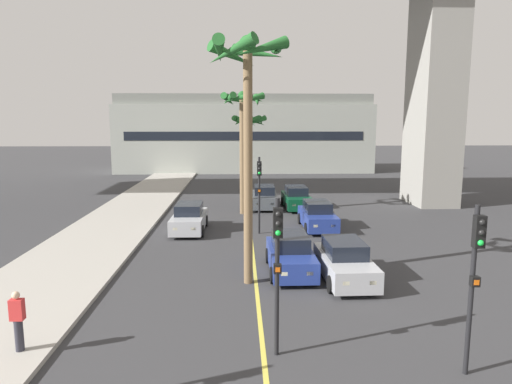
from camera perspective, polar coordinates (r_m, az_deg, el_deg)
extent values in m
cube|color=#ADA89E|center=(20.92, -22.96, -8.63)|extent=(4.80, 80.00, 0.15)
cube|color=#DBCC4C|center=(27.32, -0.77, -4.05)|extent=(0.14, 56.00, 0.01)
cube|color=gray|center=(36.04, 21.42, 11.90)|extent=(2.80, 4.40, 16.78)
cube|color=#ADB2A8|center=(56.61, -1.49, 6.73)|extent=(30.42, 8.00, 7.99)
cube|color=gray|center=(56.62, -1.51, 11.38)|extent=(29.81, 7.20, 1.20)
cube|color=black|center=(52.58, -1.45, 7.00)|extent=(27.38, 0.04, 1.00)
cube|color=navy|center=(18.82, 4.32, -8.26)|extent=(1.73, 4.11, 0.80)
cube|color=black|center=(18.77, 4.29, -6.14)|extent=(1.41, 2.06, 0.60)
cube|color=#F2EDCC|center=(16.97, 6.73, -10.04)|extent=(0.24, 0.08, 0.14)
cube|color=#F2EDCC|center=(16.85, 3.54, -10.14)|extent=(0.24, 0.08, 0.14)
cylinder|color=black|center=(17.82, 7.42, -10.18)|extent=(0.23, 0.64, 0.64)
cylinder|color=black|center=(17.62, 2.16, -10.34)|extent=(0.23, 0.64, 0.64)
cylinder|color=black|center=(20.20, 6.17, -7.84)|extent=(0.23, 0.64, 0.64)
cylinder|color=black|center=(20.03, 1.56, -7.95)|extent=(0.23, 0.64, 0.64)
cube|color=#4C5156|center=(32.42, 1.06, -0.95)|extent=(1.82, 4.15, 0.80)
cube|color=black|center=(32.46, 1.06, 0.28)|extent=(1.45, 2.09, 0.60)
cube|color=#F2EDCC|center=(30.45, 2.04, -1.50)|extent=(0.24, 0.09, 0.14)
cube|color=#F2EDCC|center=(30.43, 0.28, -1.51)|extent=(0.24, 0.09, 0.14)
cylinder|color=black|center=(31.25, 2.60, -1.82)|extent=(0.24, 0.65, 0.64)
cylinder|color=black|center=(31.21, -0.36, -1.82)|extent=(0.24, 0.65, 0.64)
cylinder|color=black|center=(33.75, 2.37, -1.01)|extent=(0.24, 0.65, 0.64)
cylinder|color=black|center=(33.71, -0.37, -1.02)|extent=(0.24, 0.65, 0.64)
cube|color=#0C4728|center=(32.19, 5.07, -1.06)|extent=(1.81, 4.14, 0.80)
cube|color=black|center=(32.23, 5.05, 0.18)|extent=(1.45, 2.09, 0.60)
cube|color=#F2EDCC|center=(30.31, 6.52, -1.60)|extent=(0.24, 0.09, 0.14)
cube|color=#F2EDCC|center=(30.16, 4.77, -1.63)|extent=(0.24, 0.09, 0.14)
cylinder|color=black|center=(31.14, 6.89, -1.91)|extent=(0.24, 0.65, 0.64)
cylinder|color=black|center=(30.89, 3.94, -1.95)|extent=(0.24, 0.65, 0.64)
cylinder|color=black|center=(33.60, 6.10, -1.10)|extent=(0.24, 0.65, 0.64)
cylinder|color=black|center=(33.37, 3.37, -1.14)|extent=(0.24, 0.65, 0.64)
cube|color=#B7BABF|center=(18.16, 11.02, -9.03)|extent=(1.78, 4.13, 0.80)
cube|color=black|center=(18.11, 10.96, -6.84)|extent=(1.43, 2.08, 0.60)
cube|color=#F2EDCC|center=(16.45, 14.37, -10.90)|extent=(0.24, 0.08, 0.14)
cube|color=#F2EDCC|center=(16.20, 11.15, -11.09)|extent=(0.24, 0.08, 0.14)
cylinder|color=black|center=(17.31, 14.68, -10.98)|extent=(0.23, 0.64, 0.64)
cylinder|color=black|center=(16.90, 9.35, -11.30)|extent=(0.23, 0.64, 0.64)
cylinder|color=black|center=(19.62, 12.39, -8.52)|extent=(0.23, 0.64, 0.64)
cylinder|color=black|center=(19.25, 7.70, -8.72)|extent=(0.23, 0.64, 0.64)
cube|color=#B7BABF|center=(25.76, -8.35, -3.63)|extent=(1.76, 4.12, 0.80)
cube|color=black|center=(25.77, -8.35, -2.08)|extent=(1.42, 2.07, 0.60)
cube|color=#F2EDCC|center=(23.75, -7.82, -4.56)|extent=(0.24, 0.08, 0.14)
cube|color=#F2EDCC|center=(23.87, -10.06, -4.55)|extent=(0.24, 0.08, 0.14)
cylinder|color=black|center=(24.50, -6.82, -4.87)|extent=(0.23, 0.64, 0.64)
cylinder|color=black|center=(24.70, -10.56, -4.84)|extent=(0.23, 0.64, 0.64)
cylinder|color=black|center=(26.96, -6.31, -3.59)|extent=(0.23, 0.64, 0.64)
cylinder|color=black|center=(27.15, -9.71, -3.57)|extent=(0.23, 0.64, 0.64)
cube|color=navy|center=(26.37, 7.68, -3.32)|extent=(1.75, 4.12, 0.80)
cube|color=black|center=(26.38, 7.65, -1.81)|extent=(1.42, 2.07, 0.60)
cube|color=#F2EDCC|center=(24.53, 9.60, -4.17)|extent=(0.24, 0.08, 0.14)
cube|color=#F2EDCC|center=(24.35, 7.45, -4.22)|extent=(0.24, 0.08, 0.14)
cylinder|color=black|center=(25.37, 9.98, -4.46)|extent=(0.23, 0.64, 0.64)
cylinder|color=black|center=(25.07, 6.37, -4.54)|extent=(0.23, 0.64, 0.64)
cylinder|color=black|center=(27.80, 8.83, -3.26)|extent=(0.23, 0.64, 0.64)
cylinder|color=black|center=(27.52, 5.53, -3.32)|extent=(0.23, 0.64, 0.64)
cylinder|color=black|center=(11.98, 2.64, -10.71)|extent=(0.12, 0.12, 4.20)
cube|color=black|center=(11.43, 2.75, -3.85)|extent=(0.24, 0.20, 0.76)
sphere|color=black|center=(11.28, 2.80, -2.77)|extent=(0.14, 0.14, 0.14)
sphere|color=black|center=(11.33, 2.79, -3.96)|extent=(0.14, 0.14, 0.14)
sphere|color=#19D83F|center=(11.39, 2.78, -5.14)|extent=(0.14, 0.14, 0.14)
cube|color=black|center=(11.77, 2.70, -9.53)|extent=(0.20, 0.16, 0.24)
cube|color=orange|center=(11.70, 2.73, -9.66)|extent=(0.12, 0.03, 0.12)
cylinder|color=black|center=(12.23, 25.28, -11.18)|extent=(0.12, 0.12, 4.20)
cube|color=black|center=(11.70, 26.08, -4.46)|extent=(0.24, 0.20, 0.76)
sphere|color=black|center=(11.56, 26.39, -3.41)|extent=(0.14, 0.14, 0.14)
sphere|color=black|center=(11.61, 26.31, -4.57)|extent=(0.14, 0.14, 0.14)
sphere|color=#19D83F|center=(11.67, 26.23, -5.72)|extent=(0.14, 0.14, 0.14)
cube|color=black|center=(12.03, 25.64, -10.02)|extent=(0.20, 0.16, 0.24)
cube|color=orange|center=(11.97, 25.82, -10.13)|extent=(0.12, 0.03, 0.12)
cylinder|color=black|center=(24.73, 0.40, -0.46)|extent=(0.12, 0.12, 4.20)
cube|color=black|center=(24.39, 0.42, 2.96)|extent=(0.24, 0.20, 0.76)
sphere|color=black|center=(24.27, 0.43, 3.50)|extent=(0.14, 0.14, 0.14)
sphere|color=black|center=(24.29, 0.43, 2.94)|extent=(0.14, 0.14, 0.14)
sphere|color=#19D83F|center=(24.32, 0.43, 2.37)|extent=(0.14, 0.14, 0.14)
cube|color=black|center=(24.57, 0.41, 0.18)|extent=(0.20, 0.16, 0.24)
cube|color=orange|center=(24.49, 0.42, 0.15)|extent=(0.12, 0.03, 0.12)
cylinder|color=brown|center=(16.80, -1.00, 2.76)|extent=(0.33, 0.33, 8.65)
sphere|color=#236028|center=(16.91, -1.05, 18.01)|extent=(0.60, 0.60, 0.60)
cone|color=#236028|center=(16.85, 2.49, 17.21)|extent=(0.60, 2.07, 0.89)
cone|color=#236028|center=(17.80, 0.22, 16.93)|extent=(2.05, 1.21, 0.81)
cone|color=#236028|center=(17.69, -2.91, 16.59)|extent=(1.95, 1.47, 1.01)
cone|color=#236028|center=(16.87, -4.58, 17.15)|extent=(0.47, 2.04, 0.91)
cone|color=#236028|center=(16.04, -3.07, 17.18)|extent=(1.92, 1.50, 1.10)
cone|color=#236028|center=(16.01, 0.70, 17.47)|extent=(2.01, 1.31, 0.98)
cylinder|color=brown|center=(37.04, -0.83, 4.21)|extent=(0.34, 0.34, 6.20)
sphere|color=#236028|center=(36.91, -0.84, 9.25)|extent=(0.60, 0.60, 0.60)
cone|color=#236028|center=(37.01, 0.58, 8.85)|extent=(0.57, 1.90, 0.91)
cone|color=#236028|center=(37.70, -0.13, 8.79)|extent=(1.82, 1.35, 0.98)
cone|color=#236028|center=(37.76, -1.36, 8.77)|extent=(1.90, 1.07, 1.00)
cone|color=#236028|center=(37.38, -2.06, 8.75)|extent=(1.35, 1.82, 1.01)
cone|color=#236028|center=(36.63, -2.20, 8.77)|extent=(0.99, 1.91, 0.99)
cone|color=#236028|center=(36.01, -0.95, 8.92)|extent=(1.91, 0.62, 0.84)
cone|color=#236028|center=(36.20, 0.05, 8.80)|extent=(1.77, 1.46, 0.97)
cylinder|color=brown|center=(29.94, -1.67, 4.39)|extent=(0.40, 0.40, 7.55)
sphere|color=#236028|center=(29.89, -1.70, 11.91)|extent=(0.60, 0.60, 0.60)
cone|color=#236028|center=(29.91, 0.14, 11.29)|extent=(0.47, 1.94, 1.03)
cone|color=#236028|center=(30.57, -0.45, 11.52)|extent=(1.70, 1.66, 0.78)
cone|color=#236028|center=(30.80, -2.15, 11.36)|extent=(1.99, 0.89, 0.91)
cone|color=#236028|center=(30.19, -3.44, 11.36)|extent=(1.04, 1.98, 0.94)
cone|color=#236028|center=(29.56, -3.45, 11.45)|extent=(1.08, 1.97, 0.91)
cone|color=#236028|center=(28.99, -2.31, 11.61)|extent=(1.98, 1.05, 0.83)
cone|color=#236028|center=(29.12, -0.60, 11.56)|extent=(1.84, 1.47, 0.86)
cylinder|color=#2D2D38|center=(13.95, -27.45, -15.57)|extent=(0.22, 0.22, 0.85)
cube|color=red|center=(13.69, -27.67, -12.87)|extent=(0.34, 0.22, 0.56)
sphere|color=beige|center=(13.56, -27.79, -11.33)|extent=(0.20, 0.20, 0.20)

